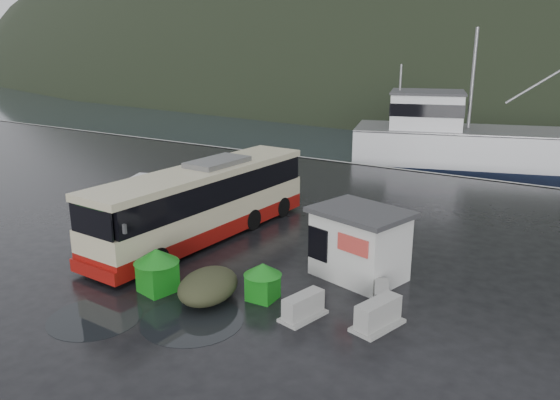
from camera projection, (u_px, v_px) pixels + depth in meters
The scene contains 14 objects.
ground at pixel (188, 259), 21.88m from camera, with size 160.00×160.00×0.00m, color black.
harbor_water at pixel (543, 85), 111.82m from camera, with size 300.00×180.00×0.02m, color black.
quay_edge at pixel (377, 166), 38.23m from camera, with size 160.00×0.60×1.50m, color #999993.
coach_bus at pixel (205, 237), 24.35m from camera, with size 3.00×11.96×3.38m, color #BFB690, non-canonical shape.
white_van at pixel (137, 237), 24.32m from camera, with size 1.95×5.64×2.35m, color silver, non-canonical shape.
waste_bin_left at pixel (159, 291), 19.02m from camera, with size 1.13×1.13×1.58m, color #147316, non-canonical shape.
waste_bin_right at pixel (263, 299), 18.44m from camera, with size 0.93×0.93×1.30m, color #147316, non-canonical shape.
dome_tent at pixel (209, 300), 18.38m from camera, with size 1.85×2.59×1.02m, color #2F321E, non-canonical shape.
ticket_kiosk at pixel (358, 277), 20.19m from camera, with size 3.33×2.52×2.60m, color silver, non-canonical shape.
jersey_barrier_a at pixel (377, 327), 16.62m from camera, with size 0.88×1.76×0.88m, color #999993, non-canonical shape.
jersey_barrier_b at pixel (381, 306), 17.94m from camera, with size 0.72×1.44×0.72m, color #999993, non-canonical shape.
jersey_barrier_c at pixel (303, 317), 17.19m from camera, with size 0.79×1.58×0.79m, color #999993, non-canonical shape.
fishing_trawler at pixel (509, 157), 41.40m from camera, with size 27.32×5.98×10.93m, color silver, non-canonical shape.
puddles at pixel (206, 296), 18.67m from camera, with size 10.58×14.62×0.01m.
Camera 1 is at (13.85, -15.39, 8.33)m, focal length 35.00 mm.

